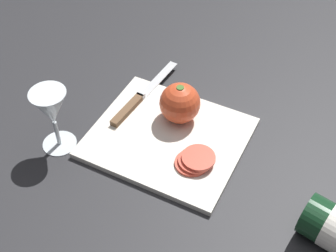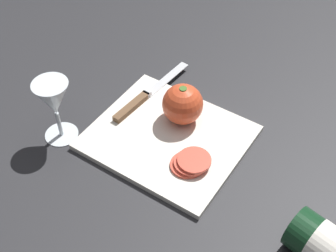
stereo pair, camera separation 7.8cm
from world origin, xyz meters
name	(u,v)px [view 1 (the left image)]	position (x,y,z in m)	size (l,w,h in m)	color
ground_plane	(153,141)	(0.00, 0.00, 0.00)	(3.00, 3.00, 0.00)	#28282B
cutting_board	(168,138)	(0.03, 0.02, 0.01)	(0.32, 0.28, 0.01)	silver
wine_glass	(51,110)	(-0.18, -0.10, 0.10)	(0.08, 0.08, 0.15)	silver
whole_tomato	(180,103)	(0.03, 0.08, 0.06)	(0.09, 0.09, 0.09)	#DB4C28
knife	(134,103)	(-0.09, 0.07, 0.02)	(0.04, 0.26, 0.01)	silver
tomato_slice_stack_near	(195,160)	(0.11, -0.03, 0.02)	(0.08, 0.08, 0.02)	#DB4C38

